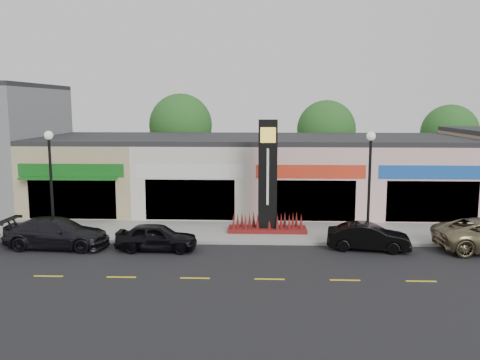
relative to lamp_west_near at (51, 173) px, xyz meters
The scene contains 16 objects.
ground 9.07m from the lamp_west_near, 17.35° to the right, with size 120.00×120.00×0.00m, color black.
sidewalk 8.89m from the lamp_west_near, 13.02° to the left, with size 52.00×4.30×0.15m, color gray.
curb 8.70m from the lamp_west_near, ahead, with size 52.00×0.20×0.15m, color gray.
shop_beige 9.04m from the lamp_west_near, 93.19° to the left, with size 7.00×10.85×4.80m.
shop_cream 11.13m from the lamp_west_near, 54.08° to the left, with size 7.00×10.01×4.80m.
shop_pink_w 16.25m from the lamp_west_near, 33.61° to the left, with size 7.00×10.01×4.80m.
shop_pink_e 22.40m from the lamp_west_near, 23.64° to the left, with size 7.00×10.01×4.80m.
tree_rear_west 17.55m from the lamp_west_near, 76.76° to the left, with size 5.20×5.20×7.83m.
tree_rear_mid 23.39m from the lamp_west_near, 46.74° to the left, with size 4.80×4.80×7.29m.
tree_rear_east 31.09m from the lamp_west_near, 33.18° to the left, with size 4.60×4.60×6.94m.
lamp_west_near is the anchor object (origin of this frame).
lamp_east_near 16.00m from the lamp_west_near, ahead, with size 0.44×0.44×5.47m.
pylon_sign 11.19m from the lamp_west_near, ahead, with size 4.20×1.30×6.00m.
car_dark_sedan 3.15m from the lamp_west_near, 62.05° to the right, with size 5.07×2.06×1.47m, color black.
car_black_sedan 6.53m from the lamp_west_near, 16.02° to the right, with size 3.85×1.55×1.31m, color black.
car_black_conv 16.10m from the lamp_west_near, ahead, with size 3.89×1.36×1.28m, color black.
Camera 1 is at (2.60, -22.53, 6.93)m, focal length 38.00 mm.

